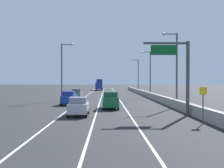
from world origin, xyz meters
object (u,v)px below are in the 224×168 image
Objects in this scene: overhead_sign_gantry at (181,69)px; car_gray_3 at (77,94)px; car_blue_1 at (69,98)px; lamp_post_right_second at (175,64)px; car_silver_2 at (79,106)px; box_truck at (99,85)px; lamp_post_right_third at (149,70)px; car_green_0 at (110,100)px; lamp_post_left_near at (1,50)px; lamp_post_right_fourth at (137,73)px; speed_advisory_sign at (203,102)px; lamp_post_left_mid at (63,68)px.

car_gray_3 is (-12.92, 21.80, -3.73)m from overhead_sign_gantry.
car_blue_1 is at bearing 137.01° from overhead_sign_gantry.
overhead_sign_gantry is 8.90m from lamp_post_right_second.
box_truck reaches higher than car_silver_2.
lamp_post_right_third is 26.23m from car_green_0.
car_silver_2 is (4.72, 7.46, -4.80)m from lamp_post_left_near.
lamp_post_right_fourth reaches higher than box_truck.
speed_advisory_sign is 0.30× the size of lamp_post_left_mid.
lamp_post_right_fourth and lamp_post_left_mid have the same top height.
lamp_post_right_third reaches higher than car_silver_2.
lamp_post_left_near is (-15.43, -2.38, 3.98)m from speed_advisory_sign.
lamp_post_right_third and lamp_post_left_mid have the same top height.
lamp_post_right_fourth is at bearing 87.94° from overhead_sign_gantry.
lamp_post_right_third is (1.88, 30.67, 1.01)m from overhead_sign_gantry.
lamp_post_left_near is at bearing -153.91° from overhead_sign_gantry.
lamp_post_left_mid is 2.30× the size of car_green_0.
lamp_post_right_second is at bearing 84.64° from speed_advisory_sign.
lamp_post_left_near is 1.26× the size of box_truck.
car_silver_2 is (-10.27, 0.12, -3.79)m from overhead_sign_gantry.
car_gray_3 is at bearing 138.11° from lamp_post_right_second.
speed_advisory_sign is at bearing -84.89° from overhead_sign_gantry.
lamp_post_left_near reaches higher than car_green_0.
lamp_post_left_mid is at bearing 122.68° from speed_advisory_sign.
car_green_0 is (-7.42, 11.38, -0.70)m from speed_advisory_sign.
lamp_post_right_second is 1.00× the size of lamp_post_right_fourth.
overhead_sign_gantry reaches higher than car_silver_2.
car_green_0 is at bearing -110.07° from lamp_post_right_third.
lamp_post_right_third is 33.23m from car_silver_2.
car_gray_3 is at bearing -93.40° from box_truck.
overhead_sign_gantry is 18.09m from car_blue_1.
overhead_sign_gantry is 69.69m from box_truck.
speed_advisory_sign is 0.30× the size of lamp_post_right_fourth.
lamp_post_left_mid reaches higher than box_truck.
speed_advisory_sign is 29.91m from car_gray_3.
car_gray_3 is (-13.36, 26.75, -0.76)m from speed_advisory_sign.
lamp_post_right_fourth is 54.16m from car_silver_2.
overhead_sign_gantry is at bearing 26.09° from lamp_post_left_near.
overhead_sign_gantry is 0.75× the size of lamp_post_left_near.
lamp_post_right_second is 19.67m from lamp_post_left_mid.
car_green_0 is at bearing 137.33° from overhead_sign_gantry.
overhead_sign_gantry is 1.73× the size of car_gray_3.
lamp_post_right_fourth is 2.47× the size of car_silver_2.
car_green_0 is (7.99, -12.64, -4.68)m from lamp_post_left_mid.
lamp_post_right_fourth is 2.31× the size of car_gray_3.
car_silver_2 is (-12.17, -52.56, -4.80)m from lamp_post_right_fourth.
lamp_post_left_near is at bearing -136.22° from lamp_post_right_second.
car_green_0 is at bearing -68.87° from car_gray_3.
box_truck is at bearing 84.44° from lamp_post_left_mid.
lamp_post_right_second is 61.50m from box_truck.
car_gray_3 is (-2.65, 21.67, 0.06)m from car_silver_2.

